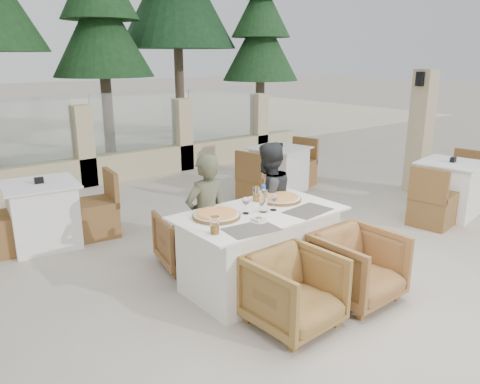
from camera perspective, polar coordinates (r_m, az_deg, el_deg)
ground at (r=4.76m, az=3.65°, el=-11.27°), size 80.00×80.00×0.00m
perimeter_wall_far at (r=8.52m, az=-18.58°, el=5.98°), size 10.00×0.34×1.60m
lantern_pillar at (r=8.25m, az=21.13°, el=6.84°), size 0.34×0.34×2.00m
pine_centre at (r=11.19m, az=-16.45°, el=17.19°), size 2.20×2.20×5.00m
pine_mid_right at (r=12.83m, az=-7.72°, el=21.50°), size 2.99×2.99×6.80m
pine_far_right at (r=12.73m, az=2.51°, el=16.48°), size 1.98×1.98×4.50m
dining_table at (r=4.58m, az=2.36°, el=-7.02°), size 1.60×0.90×0.77m
placemat_near_left at (r=4.00m, az=1.39°, el=-4.56°), size 0.48×0.35×0.00m
placemat_near_right at (r=4.52m, az=8.31°, el=-2.27°), size 0.48×0.35×0.00m
pizza_left at (r=4.29m, az=-2.88°, el=-2.76°), size 0.53×0.53×0.06m
pizza_right at (r=4.80m, az=4.92°, el=-0.72°), size 0.46×0.46×0.06m
water_bottle at (r=4.41m, az=2.87°, el=-0.80°), size 0.09×0.09×0.26m
wine_glass_centre at (r=4.37m, az=0.72°, el=-1.51°), size 0.10×0.10×0.18m
wine_glass_near at (r=4.48m, az=4.11°, el=-1.11°), size 0.10×0.10×0.18m
beer_glass_left at (r=3.89m, az=-3.10°, el=-4.04°), size 0.09×0.09×0.15m
beer_glass_right at (r=4.75m, az=2.03°, el=-0.24°), size 0.10×0.10×0.15m
olive_dish at (r=4.18m, az=2.30°, el=-3.36°), size 0.11×0.11×0.04m
armchair_far_left at (r=5.10m, az=-6.21°, el=-5.67°), size 0.76×0.78×0.60m
armchair_far_right at (r=5.37m, az=3.23°, el=-4.55°), size 0.81×0.82×0.58m
armchair_near_left at (r=3.99m, az=6.57°, el=-11.90°), size 0.71×0.73×0.64m
armchair_near_right at (r=4.51m, az=14.21°, el=-8.79°), size 0.70×0.72×0.65m
diner_left at (r=4.67m, az=-4.17°, el=-3.15°), size 0.48×0.33×1.29m
diner_right at (r=5.14m, az=3.39°, el=-1.18°), size 0.67×0.53×1.31m
bg_table_a at (r=6.03m, az=-22.87°, el=-2.55°), size 1.73×1.03×0.77m
bg_table_b at (r=7.71m, az=4.79°, el=2.62°), size 1.79×1.18×0.77m
bg_table_c at (r=7.27m, az=24.16°, el=0.39°), size 1.75×1.07×0.77m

